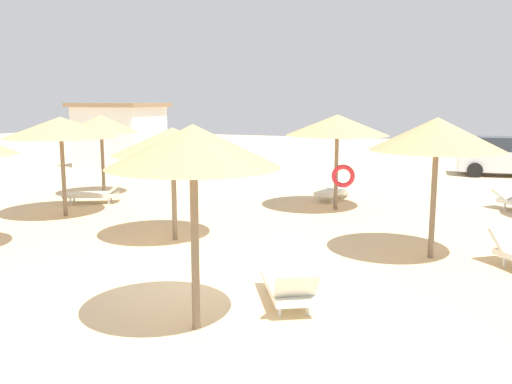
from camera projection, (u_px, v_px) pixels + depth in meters
The scene contains 12 objects.
ground_plane at pixel (195, 281), 9.94m from camera, with size 80.00×80.00×0.00m, color beige.
parasol_0 at pixel (437, 134), 11.02m from camera, with size 2.72×2.72×2.95m.
parasol_1 at pixel (101, 124), 18.57m from camera, with size 2.53×2.53×2.80m.
parasol_4 at pixel (337, 126), 16.14m from camera, with size 3.09×3.09×2.88m.
parasol_6 at pixel (193, 147), 7.45m from camera, with size 2.43×2.43×2.96m.
parasol_8 at pixel (173, 141), 12.56m from camera, with size 2.82×2.82×2.67m.
parasol_9 at pixel (61, 127), 15.20m from camera, with size 3.12×3.12×2.84m.
lounger_1 at pixel (95, 193), 17.52m from camera, with size 1.97×1.40×0.73m.
lounger_4 at pixel (336, 190), 18.25m from camera, with size 1.00×1.98×0.70m.
lounger_6 at pixel (288, 286), 8.75m from camera, with size 1.47×1.92×0.80m.
parked_car at pixel (506, 157), 23.80m from camera, with size 4.14×2.28×1.72m.
beach_cabana at pixel (120, 134), 27.19m from camera, with size 4.06×3.43×3.18m.
Camera 1 is at (4.64, -8.41, 3.27)m, focal length 37.97 mm.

